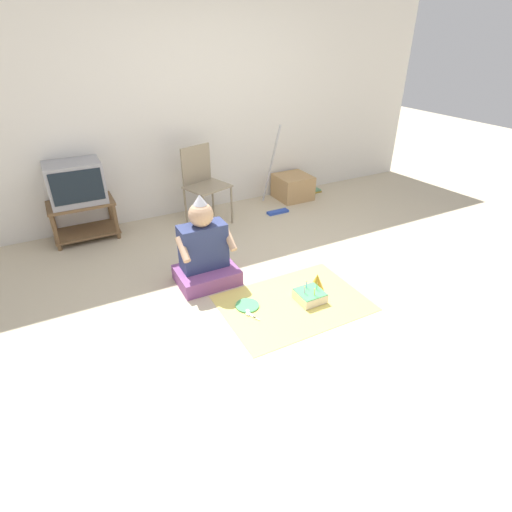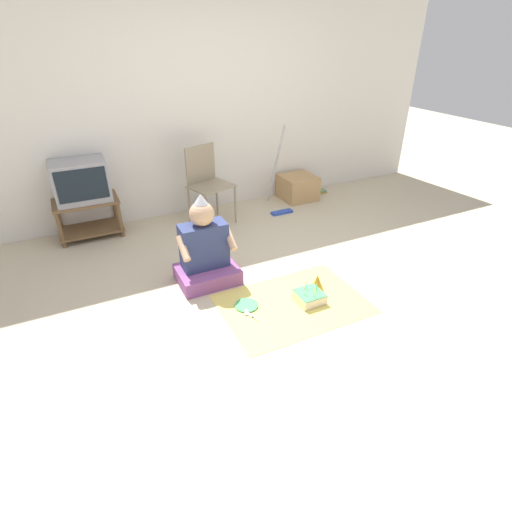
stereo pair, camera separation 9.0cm
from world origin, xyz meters
The scene contains 15 objects.
ground_plane centered at (0.00, 0.00, 0.00)m, with size 16.00×16.00×0.00m, color beige.
wall_back centered at (0.00, 2.27, 1.27)m, with size 6.40×0.06×2.55m.
tv_stand centered at (-1.53, 2.03, 0.25)m, with size 0.67×0.41×0.43m.
tv centered at (-1.53, 2.03, 0.64)m, with size 0.55×0.40×0.43m.
folding_chair centered at (-0.21, 1.81, 0.54)m, with size 0.55×0.51×0.91m.
cardboard_box_stack centered at (1.15, 1.98, 0.16)m, with size 0.45×0.45×0.32m.
dust_mop centered at (0.71, 1.73, 0.31)m, with size 0.28×0.45×1.09m.
book_pile centered at (1.55, 2.03, 0.02)m, with size 0.18×0.13×0.04m.
person_seated centered at (-0.67, 0.60, 0.29)m, with size 0.54×0.42×0.84m.
party_cloth centered at (-0.14, -0.09, 0.00)m, with size 1.22×0.85×0.01m.
birthday_cake centered at (0.00, -0.12, 0.05)m, with size 0.22×0.22×0.16m.
party_hat_blue centered at (0.14, -0.02, 0.09)m, with size 0.14×0.14×0.16m.
paper_plate centered at (-0.52, 0.06, 0.01)m, with size 0.20×0.20×0.01m.
plastic_spoon_near centered at (-0.55, -0.03, 0.01)m, with size 0.04×0.15×0.01m.
plastic_spoon_far centered at (-0.56, -0.07, 0.01)m, with size 0.07×0.14×0.01m.
Camera 1 is at (-1.71, -2.39, 2.05)m, focal length 28.00 mm.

